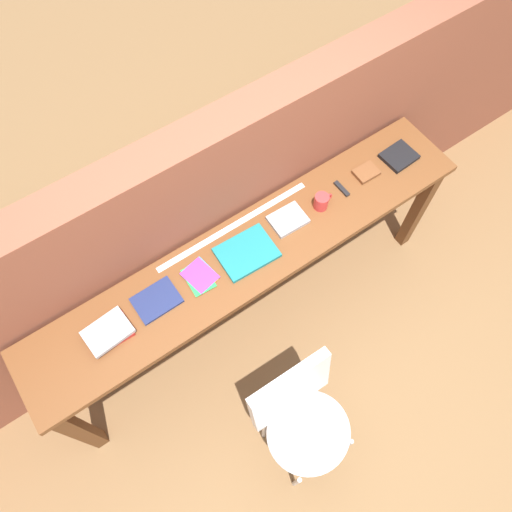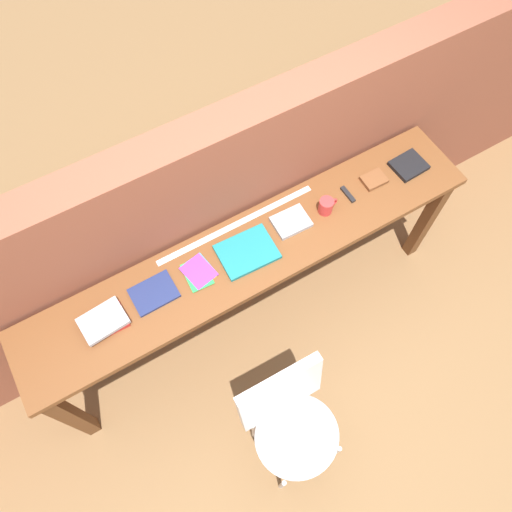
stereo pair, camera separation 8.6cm
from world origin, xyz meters
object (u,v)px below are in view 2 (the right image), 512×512
object	(u,v)px
book_stack_leftmost	(104,322)
pamphlet_pile_colourful	(198,272)
magazine_cycling	(154,293)
book_repair_rightmost	(409,165)
book_open_centre	(247,252)
multitool_folded	(348,194)
chair_white_moulded	(291,421)
leather_journal_brown	(374,180)
mug	(326,206)

from	to	relation	value
book_stack_leftmost	pamphlet_pile_colourful	xyz separation A→B (m)	(0.50, 0.02, -0.02)
magazine_cycling	book_repair_rightmost	xyz separation A→B (m)	(1.55, -0.02, 0.00)
book_open_centre	multitool_folded	distance (m)	0.64
book_stack_leftmost	multitool_folded	world-z (taller)	book_stack_leftmost
book_stack_leftmost	chair_white_moulded	bearing A→B (deg)	-54.13
chair_white_moulded	leather_journal_brown	world-z (taller)	leather_journal_brown
multitool_folded	leather_journal_brown	xyz separation A→B (m)	(0.18, 0.01, 0.00)
multitool_folded	book_repair_rightmost	xyz separation A→B (m)	(0.40, -0.01, 0.00)
pamphlet_pile_colourful	multitool_folded	world-z (taller)	multitool_folded
book_open_centre	chair_white_moulded	bearing A→B (deg)	-101.72
pamphlet_pile_colourful	chair_white_moulded	bearing A→B (deg)	-85.27
book_open_centre	book_stack_leftmost	bearing A→B (deg)	-178.36
pamphlet_pile_colourful	mug	bearing A→B (deg)	-1.22
book_repair_rightmost	mug	bearing A→B (deg)	177.91
multitool_folded	pamphlet_pile_colourful	bearing A→B (deg)	-179.79
mug	leather_journal_brown	bearing A→B (deg)	4.15
leather_journal_brown	book_repair_rightmost	xyz separation A→B (m)	(0.22, -0.02, 0.00)
chair_white_moulded	pamphlet_pile_colourful	xyz separation A→B (m)	(-0.07, 0.80, 0.36)
book_open_centre	magazine_cycling	bearing A→B (deg)	178.64
pamphlet_pile_colourful	mug	size ratio (longest dim) A/B	1.73
multitool_folded	mug	bearing A→B (deg)	-173.08
pamphlet_pile_colourful	multitool_folded	xyz separation A→B (m)	(0.91, 0.00, 0.00)
magazine_cycling	book_open_centre	world-z (taller)	book_open_centre
chair_white_moulded	pamphlet_pile_colourful	bearing A→B (deg)	94.73
chair_white_moulded	pamphlet_pile_colourful	size ratio (longest dim) A/B	4.69
magazine_cycling	multitool_folded	distance (m)	1.15
magazine_cycling	book_repair_rightmost	distance (m)	1.55
book_stack_leftmost	book_repair_rightmost	size ratio (longest dim) A/B	1.24
mug	book_repair_rightmost	xyz separation A→B (m)	(0.56, 0.00, -0.03)
book_open_centre	pamphlet_pile_colourful	bearing A→B (deg)	176.60
mug	book_repair_rightmost	size ratio (longest dim) A/B	0.61
pamphlet_pile_colourful	book_repair_rightmost	bearing A→B (deg)	-0.49
book_stack_leftmost	leather_journal_brown	world-z (taller)	book_stack_leftmost
chair_white_moulded	magazine_cycling	size ratio (longest dim) A/B	4.13
leather_journal_brown	book_repair_rightmost	bearing A→B (deg)	-3.36
chair_white_moulded	book_stack_leftmost	distance (m)	1.04
multitool_folded	book_stack_leftmost	bearing A→B (deg)	-179.24
multitool_folded	book_repair_rightmost	bearing A→B (deg)	-2.08
magazine_cycling	pamphlet_pile_colourful	xyz separation A→B (m)	(0.24, -0.01, -0.00)
magazine_cycling	mug	bearing A→B (deg)	-2.02
book_open_centre	mug	bearing A→B (deg)	3.88
book_open_centre	multitool_folded	bearing A→B (deg)	5.26
book_open_centre	mug	size ratio (longest dim) A/B	2.60
book_stack_leftmost	leather_journal_brown	size ratio (longest dim) A/B	1.71
book_open_centre	multitool_folded	world-z (taller)	book_open_centre
book_open_centre	leather_journal_brown	size ratio (longest dim) A/B	2.20
leather_journal_brown	chair_white_moulded	bearing A→B (deg)	-139.79
book_stack_leftmost	book_repair_rightmost	distance (m)	1.81
book_stack_leftmost	leather_journal_brown	xyz separation A→B (m)	(1.59, 0.02, -0.01)
magazine_cycling	multitool_folded	size ratio (longest dim) A/B	1.96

